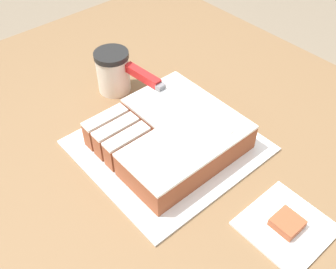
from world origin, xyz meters
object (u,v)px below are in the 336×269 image
cake_board (168,146)px  brownie (287,223)px  cake (171,135)px  coffee_cup (113,71)px  knife (153,82)px

cake_board → brownie: 0.32m
cake → brownie: size_ratio=5.50×
coffee_cup → brownie: (0.59, -0.01, -0.04)m
knife → brownie: knife is taller
cake → coffee_cup: 0.27m
knife → coffee_cup: (-0.13, -0.03, -0.02)m
cake_board → cake: (0.00, 0.00, 0.04)m
cake_board → cake: cake is taller
cake_board → brownie: brownie is taller
cake → knife: size_ratio=0.86×
cake_board → knife: knife is taller
knife → brownie: 0.46m
knife → coffee_cup: 0.14m
cake → cake_board: bearing=-132.7°
cake_board → knife: bearing=153.9°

